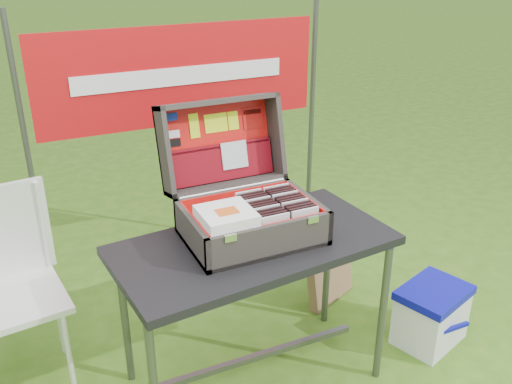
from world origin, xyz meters
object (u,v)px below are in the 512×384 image
cooler (431,315)px  chair (13,303)px  cardboard_box (329,271)px  table (254,313)px  suitcase (246,177)px

cooler → chair: chair is taller
cardboard_box → table: bearing=-172.3°
table → cardboard_box: size_ratio=3.20×
suitcase → chair: suitcase is taller
suitcase → chair: 1.20m
table → suitcase: (0.01, 0.10, 0.66)m
cardboard_box → cooler: bearing=-87.3°
suitcase → cardboard_box: 1.14m
suitcase → table: bearing=-93.7°
suitcase → cardboard_box: size_ratio=1.52×
cardboard_box → suitcase: bearing=-178.3°
table → cardboard_box: 0.83m
table → suitcase: size_ratio=2.11×
chair → cardboard_box: chair is taller
cooler → cardboard_box: bearing=97.7°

